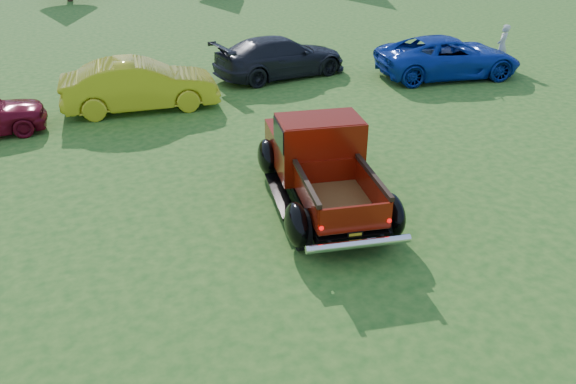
% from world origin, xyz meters
% --- Properties ---
extents(ground, '(120.00, 120.00, 0.00)m').
position_xyz_m(ground, '(0.00, 0.00, 0.00)').
color(ground, '#205317').
rests_on(ground, ground).
extents(pickup_truck, '(2.91, 5.03, 1.78)m').
position_xyz_m(pickup_truck, '(0.71, 1.55, 0.84)').
color(pickup_truck, black).
rests_on(pickup_truck, ground).
extents(show_car_yellow, '(4.70, 1.96, 1.51)m').
position_xyz_m(show_car_yellow, '(-1.94, 8.69, 0.76)').
color(show_car_yellow, gold).
rests_on(show_car_yellow, ground).
extents(show_car_grey, '(5.10, 2.68, 1.41)m').
position_xyz_m(show_car_grey, '(3.26, 10.46, 0.71)').
color(show_car_grey, black).
rests_on(show_car_grey, ground).
extents(show_car_blue, '(5.42, 3.14, 1.42)m').
position_xyz_m(show_car_blue, '(8.83, 8.23, 0.71)').
color(show_car_blue, '#0D2E99').
rests_on(show_car_blue, ground).
extents(spectator, '(0.69, 0.63, 1.58)m').
position_xyz_m(spectator, '(11.50, 8.57, 0.79)').
color(spectator, beige).
rests_on(spectator, ground).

